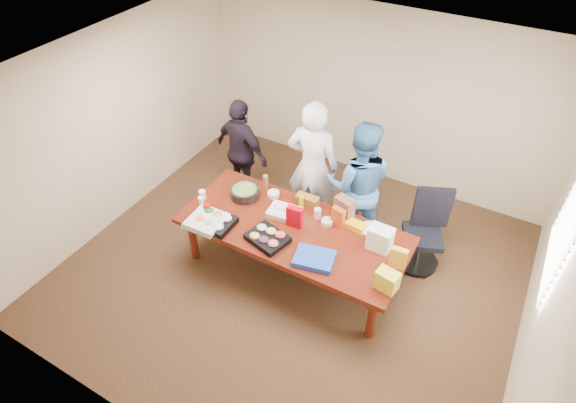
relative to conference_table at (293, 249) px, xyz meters
The scene contains 39 objects.
floor 0.39m from the conference_table, ahead, with size 5.50×5.00×0.02m, color #47301E.
ceiling 2.33m from the conference_table, ahead, with size 5.50×5.00×0.02m, color white.
wall_back 2.68m from the conference_table, 90.00° to the left, with size 5.50×0.04×2.70m, color beige.
wall_front 2.68m from the conference_table, 90.00° to the right, with size 5.50×0.04×2.70m, color beige.
wall_left 2.92m from the conference_table, behind, with size 0.04×5.00×2.70m, color beige.
wall_right 2.92m from the conference_table, ahead, with size 0.04×5.00×2.70m, color beige.
window_panel 3.00m from the conference_table, 12.44° to the left, with size 0.03×1.40×1.10m, color white.
window_blinds 2.97m from the conference_table, 12.62° to the left, with size 0.04×1.36×1.00m, color beige.
conference_table is the anchor object (origin of this frame).
office_chair 1.65m from the conference_table, 33.33° to the left, with size 0.55×0.55×1.09m, color black.
person_center 1.15m from the conference_table, 103.84° to the left, with size 0.71×0.47×1.95m, color white.
person_right 1.18m from the conference_table, 66.47° to the left, with size 0.89×0.69×1.83m, color teal.
person_left 1.75m from the conference_table, 145.06° to the left, with size 0.96×0.40×1.64m, color black.
veggie_tray 1.06m from the conference_table, 155.02° to the right, with size 0.48×0.38×0.07m, color black.
fruit_tray 0.55m from the conference_table, 116.46° to the right, with size 0.46×0.36×0.07m, color black.
sheet_cake 0.49m from the conference_table, 144.39° to the left, with size 0.39×0.29×0.07m, color white.
salad_bowl 0.98m from the conference_table, 165.58° to the left, with size 0.38×0.38×0.12m, color black.
chip_bag_blue 0.71m from the conference_table, 37.13° to the right, with size 0.44×0.33×0.07m, color #1D45B2.
chip_bag_red 0.52m from the conference_table, 103.59° to the left, with size 0.20×0.08×0.28m, color #B90013.
chip_bag_yellow 1.40m from the conference_table, ahead, with size 0.18×0.07×0.27m, color gold.
chip_bag_orange 0.74m from the conference_table, 34.99° to the left, with size 0.17×0.08×0.26m, color #C54211.
mayo_jar 0.57m from the conference_table, 62.11° to the left, with size 0.09×0.09×0.14m, color beige.
mustard_bottle 0.62m from the conference_table, 104.89° to the left, with size 0.06×0.06×0.17m, color #E1CE04.
dressing_bottle 0.98m from the conference_table, 144.71° to the left, with size 0.07×0.07×0.21m, color brown.
ranch_bottle 0.98m from the conference_table, 161.43° to the left, with size 0.05×0.05×0.16m, color beige.
banana_bunch 0.86m from the conference_table, 29.50° to the left, with size 0.25×0.14×0.08m, color yellow.
bread_loaf 0.66m from the conference_table, 97.99° to the left, with size 0.30×0.13×0.12m, color brown.
kraft_bag 0.84m from the conference_table, 45.48° to the left, with size 0.24×0.14×0.31m, color brown.
red_cup 1.20m from the conference_table, 165.35° to the right, with size 0.10×0.10×0.13m, color #CA0100.
clear_cup_a 1.34m from the conference_table, behind, with size 0.07×0.07×0.10m, color white.
clear_cup_b 1.37m from the conference_table, behind, with size 0.09×0.09×0.12m, color white.
pizza_box_lower 1.15m from the conference_table, 155.18° to the right, with size 0.42×0.42×0.05m, color silver.
pizza_box_upper 1.15m from the conference_table, 154.00° to the right, with size 0.42×0.42×0.05m, color silver.
plate_a 1.01m from the conference_table, 28.12° to the left, with size 0.27×0.27×0.02m, color white.
plate_b 0.77m from the conference_table, 50.76° to the left, with size 0.27×0.27×0.02m, color beige.
dip_bowl_a 0.58m from the conference_table, 40.20° to the left, with size 0.15×0.15×0.06m, color beige.
dip_bowl_b 0.78m from the conference_table, 142.28° to the left, with size 0.16×0.16×0.06m, color white.
grocery_bag_white 1.16m from the conference_table, 11.29° to the left, with size 0.27×0.19×0.29m, color white.
grocery_bag_yellow 1.43m from the conference_table, 13.85° to the right, with size 0.24×0.16×0.24m, color yellow.
Camera 1 is at (1.98, -3.64, 4.72)m, focal length 29.42 mm.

